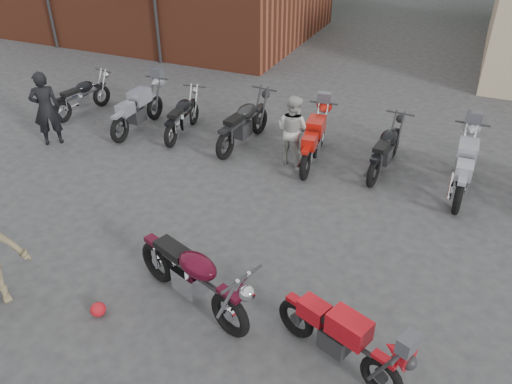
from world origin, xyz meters
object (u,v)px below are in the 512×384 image
at_px(row_bike_1, 138,107).
at_px(helmet, 98,309).
at_px(person_dark, 46,109).
at_px(row_bike_5, 386,147).
at_px(vintage_motorcycle, 192,273).
at_px(row_bike_3, 244,121).
at_px(person_light, 293,130).
at_px(sportbike, 340,334).
at_px(row_bike_6, 464,165).
at_px(row_bike_2, 182,114).
at_px(row_bike_4, 314,138).
at_px(row_bike_0, 82,94).

bearing_deg(row_bike_1, helmet, -150.67).
bearing_deg(person_dark, row_bike_5, 150.63).
relative_size(vintage_motorcycle, person_dark, 1.26).
bearing_deg(helmet, row_bike_3, 93.78).
xyz_separation_m(vintage_motorcycle, person_light, (-0.25, 4.79, 0.14)).
height_order(vintage_motorcycle, row_bike_3, vintage_motorcycle).
xyz_separation_m(sportbike, row_bike_5, (-0.50, 5.37, 0.03)).
height_order(helmet, person_light, person_light).
height_order(vintage_motorcycle, row_bike_6, vintage_motorcycle).
distance_m(helmet, row_bike_2, 6.12).
bearing_deg(row_bike_2, person_light, -102.47).
distance_m(row_bike_1, row_bike_5, 6.07).
xyz_separation_m(row_bike_2, row_bike_4, (3.39, -0.09, 0.05)).
xyz_separation_m(helmet, row_bike_3, (-0.39, 5.85, 0.51)).
distance_m(vintage_motorcycle, person_dark, 6.73).
distance_m(vintage_motorcycle, person_light, 4.79).
xyz_separation_m(vintage_motorcycle, sportbike, (2.21, -0.16, -0.11)).
xyz_separation_m(row_bike_3, row_bike_6, (4.87, -0.18, 0.00)).
relative_size(row_bike_1, row_bike_5, 1.05).
xyz_separation_m(helmet, row_bike_1, (-3.16, 5.58, 0.49)).
xyz_separation_m(row_bike_1, row_bike_3, (2.78, 0.27, 0.02)).
xyz_separation_m(sportbike, row_bike_3, (-3.79, 5.29, 0.08)).
bearing_deg(row_bike_2, row_bike_3, -94.59).
relative_size(person_light, row_bike_6, 0.73).
bearing_deg(row_bike_3, vintage_motorcycle, -156.66).
bearing_deg(row_bike_6, sportbike, 167.64).
height_order(row_bike_4, row_bike_5, row_bike_4).
bearing_deg(helmet, row_bike_2, 109.18).
bearing_deg(person_light, row_bike_0, 12.12).
relative_size(sportbike, row_bike_6, 0.87).
relative_size(row_bike_0, row_bike_6, 0.87).
distance_m(sportbike, person_dark, 8.78).
distance_m(vintage_motorcycle, sportbike, 2.22).
relative_size(row_bike_1, row_bike_4, 1.01).
bearing_deg(row_bike_5, person_dark, 109.19).
distance_m(person_dark, person_light, 5.75).
height_order(row_bike_1, row_bike_4, row_bike_1).
relative_size(helmet, person_dark, 0.13).
xyz_separation_m(sportbike, row_bike_2, (-5.41, 5.21, 0.00)).
bearing_deg(vintage_motorcycle, person_light, 112.61).
distance_m(person_dark, row_bike_3, 4.60).
bearing_deg(helmet, row_bike_4, 76.34).
relative_size(row_bike_4, row_bike_5, 1.04).
relative_size(row_bike_5, row_bike_6, 0.92).
xyz_separation_m(row_bike_5, row_bike_6, (1.58, -0.26, 0.05)).
bearing_deg(vintage_motorcycle, person_dark, 169.54).
bearing_deg(person_dark, row_bike_3, 159.41).
bearing_deg(row_bike_5, helmet, 159.43).
height_order(vintage_motorcycle, helmet, vintage_motorcycle).
bearing_deg(sportbike, row_bike_3, 146.33).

